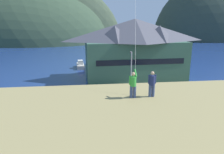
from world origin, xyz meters
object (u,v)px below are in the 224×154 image
Objects in this scene: wharf_dock at (93,66)px; parked_car_mid_row_far at (67,118)px; moored_boat_wharfside at (80,65)px; parked_car_front_row_end at (134,117)px; parked_car_mid_row_near at (47,106)px; parked_car_front_row_silver at (97,99)px; harbor_lodge at (135,47)px; parked_car_front_row_red at (208,116)px; parked_car_corner_spot at (179,99)px; parked_car_back_row_right at (17,122)px; moored_boat_outer_mooring at (106,66)px; parking_light_pole at (131,71)px; person_companion at (152,83)px; person_kite_flyer at (133,84)px.

wharf_dock is 2.43× the size of parked_car_mid_row_far.
moored_boat_wharfside reaches higher than parked_car_front_row_end.
parked_car_mid_row_near and parked_car_front_row_silver have the same top height.
parked_car_front_row_red is at bearing -79.84° from harbor_lodge.
parked_car_corner_spot is 0.98× the size of parked_car_back_row_right.
parked_car_mid_row_near and parked_car_back_row_right have the same top height.
parked_car_back_row_right is at bearing -105.65° from wharf_dock.
parked_car_back_row_right is at bearing -167.14° from parked_car_corner_spot.
moored_boat_wharfside and moored_boat_outer_mooring have the same top height.
wharf_dock is 2.45× the size of parked_car_front_row_red.
parked_car_back_row_right is (-2.35, -4.51, 0.00)m from parked_car_mid_row_near.
parking_light_pole reaches higher than parked_car_front_row_red.
parked_car_mid_row_near is at bearing 156.49° from parked_car_front_row_end.
parking_light_pole reaches higher than parked_car_back_row_right.
parked_car_back_row_right is at bearing -175.57° from parked_car_mid_row_far.
person_companion is (-0.99, -9.17, 6.88)m from parked_car_front_row_end.
person_kite_flyer is (8.54, -13.94, 6.89)m from parked_car_mid_row_near.
parked_car_mid_row_far is 1.02× the size of parked_car_corner_spot.
person_kite_flyer is 1.29m from person_companion.
parked_car_front_row_silver is at bearing -90.20° from wharf_dock.
harbor_lodge is 25.18m from parked_car_mid_row_far.
parked_car_corner_spot is (18.63, 0.28, 0.00)m from parked_car_mid_row_near.
parked_car_front_row_end is at bearing -77.67° from moored_boat_wharfside.
parking_light_pole is (1.61, 9.65, 3.21)m from parked_car_front_row_end.
harbor_lodge reaches higher than parked_car_mid_row_near.
harbor_lodge is at bearing -62.31° from moored_boat_outer_mooring.
parked_car_front_row_end is at bearing -4.46° from parked_car_mid_row_far.
moored_boat_outer_mooring reaches higher than parked_car_mid_row_far.
moored_boat_outer_mooring is 4.48× the size of person_companion.
parked_car_mid_row_near is 18.63m from parked_car_corner_spot.
parked_car_mid_row_near is at bearing -103.59° from wharf_dock.
person_companion is (12.18, -9.36, 6.88)m from parked_car_back_row_right.
parked_car_back_row_right is (-18.02, -21.42, -5.66)m from harbor_lodge.
moored_boat_outer_mooring is at bearing 87.37° from person_kite_flyer.
moored_boat_outer_mooring is at bearing 90.74° from parked_car_front_row_end.
parked_car_front_row_silver is at bearing 57.73° from parked_car_mid_row_far.
harbor_lodge is 5.20× the size of parked_car_front_row_silver.
parking_light_pole reaches higher than wharf_dock.
parked_car_mid_row_far is at bearing -96.78° from wharf_dock.
parked_car_mid_row_far is at bearing 124.97° from person_companion.
person_companion is (-5.84, -30.78, 1.22)m from harbor_lodge.
parked_car_back_row_right is at bearing -145.03° from parked_car_front_row_silver.
parked_car_mid_row_near is 20.40m from parked_car_front_row_red.
harbor_lodge is 17.81m from parked_car_corner_spot.
parked_car_front_row_silver is (-0.09, -26.48, 0.71)m from wharf_dock.
harbor_lodge is 12.80m from moored_boat_outer_mooring.
moored_boat_outer_mooring is 28.87m from parked_car_mid_row_near.
person_kite_flyer is (1.69, -42.28, 7.61)m from wharf_dock.
wharf_dock is 43.00m from person_companion.
parked_car_mid_row_near is 2.50× the size of person_companion.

